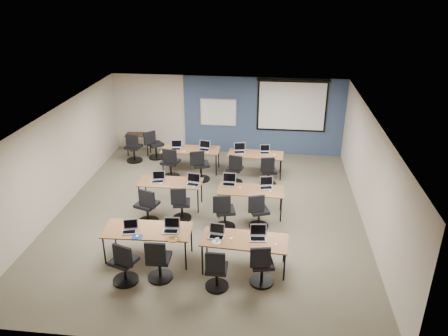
# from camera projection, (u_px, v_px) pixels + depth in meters

# --- Properties ---
(floor) EXTENTS (8.00, 9.00, 0.02)m
(floor) POSITION_uv_depth(u_px,v_px,m) (209.00, 214.00, 11.62)
(floor) COLOR #6B6354
(floor) RESTS_ON ground
(ceiling) EXTENTS (8.00, 9.00, 0.02)m
(ceiling) POSITION_uv_depth(u_px,v_px,m) (207.00, 117.00, 10.51)
(ceiling) COLOR white
(ceiling) RESTS_ON ground
(wall_back) EXTENTS (8.00, 0.04, 2.70)m
(wall_back) POSITION_uv_depth(u_px,v_px,m) (227.00, 115.00, 15.14)
(wall_back) COLOR beige
(wall_back) RESTS_ON ground
(wall_front) EXTENTS (8.00, 0.04, 2.70)m
(wall_front) POSITION_uv_depth(u_px,v_px,m) (167.00, 282.00, 6.99)
(wall_front) COLOR beige
(wall_front) RESTS_ON ground
(wall_left) EXTENTS (0.04, 9.00, 2.70)m
(wall_left) POSITION_uv_depth(u_px,v_px,m) (58.00, 161.00, 11.48)
(wall_left) COLOR beige
(wall_left) RESTS_ON ground
(wall_right) EXTENTS (0.04, 9.00, 2.70)m
(wall_right) POSITION_uv_depth(u_px,v_px,m) (370.00, 175.00, 10.65)
(wall_right) COLOR beige
(wall_right) RESTS_ON ground
(blue_accent_panel) EXTENTS (5.50, 0.04, 2.70)m
(blue_accent_panel) POSITION_uv_depth(u_px,v_px,m) (263.00, 116.00, 14.99)
(blue_accent_panel) COLOR #3D5977
(blue_accent_panel) RESTS_ON wall_back
(whiteboard) EXTENTS (1.28, 0.03, 0.98)m
(whiteboard) POSITION_uv_depth(u_px,v_px,m) (218.00, 112.00, 15.07)
(whiteboard) COLOR #B6B8BC
(whiteboard) RESTS_ON wall_back
(projector_screen) EXTENTS (2.40, 0.10, 1.82)m
(projector_screen) POSITION_uv_depth(u_px,v_px,m) (292.00, 103.00, 14.61)
(projector_screen) COLOR black
(projector_screen) RESTS_ON wall_back
(training_table_front_left) EXTENTS (1.92, 0.80, 0.73)m
(training_table_front_left) POSITION_uv_depth(u_px,v_px,m) (148.00, 231.00, 9.57)
(training_table_front_left) COLOR brown
(training_table_front_left) RESTS_ON floor
(training_table_front_right) EXTENTS (1.83, 0.76, 0.73)m
(training_table_front_right) POSITION_uv_depth(u_px,v_px,m) (244.00, 241.00, 9.21)
(training_table_front_right) COLOR #936027
(training_table_front_right) RESTS_ON floor
(training_table_mid_left) EXTENTS (1.71, 0.71, 0.73)m
(training_table_mid_left) POSITION_uv_depth(u_px,v_px,m) (170.00, 183.00, 11.75)
(training_table_mid_left) COLOR #91623D
(training_table_mid_left) RESTS_ON floor
(training_table_mid_right) EXTENTS (1.71, 0.71, 0.73)m
(training_table_mid_right) POSITION_uv_depth(u_px,v_px,m) (251.00, 191.00, 11.33)
(training_table_mid_right) COLOR brown
(training_table_mid_right) RESTS_ON floor
(training_table_back_left) EXTENTS (1.83, 0.76, 0.73)m
(training_table_back_left) POSITION_uv_depth(u_px,v_px,m) (191.00, 150.00, 13.91)
(training_table_back_left) COLOR brown
(training_table_back_left) RESTS_ON floor
(training_table_back_right) EXTENTS (1.70, 0.71, 0.73)m
(training_table_back_right) POSITION_uv_depth(u_px,v_px,m) (256.00, 155.00, 13.55)
(training_table_back_right) COLOR brown
(training_table_back_right) RESTS_ON floor
(laptop_0) EXTENTS (0.31, 0.27, 0.24)m
(laptop_0) POSITION_uv_depth(u_px,v_px,m) (130.00, 229.00, 9.47)
(laptop_0) COLOR silver
(laptop_0) RESTS_ON training_table_front_left
(mouse_0) EXTENTS (0.07, 0.10, 0.03)m
(mouse_0) POSITION_uv_depth(u_px,v_px,m) (137.00, 236.00, 9.30)
(mouse_0) COLOR white
(mouse_0) RESTS_ON training_table_front_left
(task_chair_0) EXTENTS (0.55, 0.53, 1.01)m
(task_chair_0) POSITION_uv_depth(u_px,v_px,m) (124.00, 266.00, 8.87)
(task_chair_0) COLOR black
(task_chair_0) RESTS_ON floor
(laptop_1) EXTENTS (0.34, 0.29, 0.26)m
(laptop_1) POSITION_uv_depth(u_px,v_px,m) (171.00, 228.00, 9.50)
(laptop_1) COLOR #ACACAD
(laptop_1) RESTS_ON training_table_front_left
(mouse_1) EXTENTS (0.08, 0.11, 0.04)m
(mouse_1) POSITION_uv_depth(u_px,v_px,m) (176.00, 238.00, 9.22)
(mouse_1) COLOR white
(mouse_1) RESTS_ON training_table_front_left
(task_chair_1) EXTENTS (0.52, 0.52, 1.00)m
(task_chair_1) POSITION_uv_depth(u_px,v_px,m) (159.00, 263.00, 8.96)
(task_chair_1) COLOR black
(task_chair_1) RESTS_ON floor
(laptop_2) EXTENTS (0.34, 0.29, 0.25)m
(laptop_2) POSITION_uv_depth(u_px,v_px,m) (217.00, 233.00, 9.29)
(laptop_2) COLOR silver
(laptop_2) RESTS_ON training_table_front_right
(mouse_2) EXTENTS (0.07, 0.10, 0.03)m
(mouse_2) POSITION_uv_depth(u_px,v_px,m) (231.00, 238.00, 9.21)
(mouse_2) COLOR white
(mouse_2) RESTS_ON training_table_front_right
(task_chair_2) EXTENTS (0.48, 0.48, 0.97)m
(task_chair_2) POSITION_uv_depth(u_px,v_px,m) (216.00, 273.00, 8.71)
(task_chair_2) COLOR black
(task_chair_2) RESTS_ON floor
(laptop_3) EXTENTS (0.36, 0.30, 0.27)m
(laptop_3) POSITION_uv_depth(u_px,v_px,m) (258.00, 235.00, 9.23)
(laptop_3) COLOR #A4A5B0
(laptop_3) RESTS_ON training_table_front_right
(mouse_3) EXTENTS (0.06, 0.09, 0.03)m
(mouse_3) POSITION_uv_depth(u_px,v_px,m) (276.00, 244.00, 9.01)
(mouse_3) COLOR white
(mouse_3) RESTS_ON training_table_front_right
(task_chair_3) EXTENTS (0.50, 0.50, 0.98)m
(task_chair_3) POSITION_uv_depth(u_px,v_px,m) (261.00, 268.00, 8.84)
(task_chair_3) COLOR black
(task_chair_3) RESTS_ON floor
(laptop_4) EXTENTS (0.34, 0.29, 0.26)m
(laptop_4) POSITION_uv_depth(u_px,v_px,m) (158.00, 179.00, 11.74)
(laptop_4) COLOR #B2B1BC
(laptop_4) RESTS_ON training_table_mid_left
(mouse_4) EXTENTS (0.08, 0.11, 0.03)m
(mouse_4) POSITION_uv_depth(u_px,v_px,m) (161.00, 184.00, 11.60)
(mouse_4) COLOR white
(mouse_4) RESTS_ON training_table_mid_left
(task_chair_4) EXTENTS (0.58, 0.56, 1.03)m
(task_chair_4) POSITION_uv_depth(u_px,v_px,m) (147.00, 209.00, 10.99)
(task_chair_4) COLOR black
(task_chair_4) RESTS_ON floor
(laptop_5) EXTENTS (0.36, 0.30, 0.27)m
(laptop_5) POSITION_uv_depth(u_px,v_px,m) (193.00, 182.00, 11.58)
(laptop_5) COLOR silver
(laptop_5) RESTS_ON training_table_mid_left
(mouse_5) EXTENTS (0.07, 0.10, 0.03)m
(mouse_5) POSITION_uv_depth(u_px,v_px,m) (194.00, 187.00, 11.42)
(mouse_5) COLOR white
(mouse_5) RESTS_ON training_table_mid_left
(task_chair_5) EXTENTS (0.48, 0.48, 0.97)m
(task_chair_5) POSITION_uv_depth(u_px,v_px,m) (181.00, 206.00, 11.18)
(task_chair_5) COLOR black
(task_chair_5) RESTS_ON floor
(laptop_6) EXTENTS (0.36, 0.31, 0.27)m
(laptop_6) POSITION_uv_depth(u_px,v_px,m) (229.00, 182.00, 11.59)
(laptop_6) COLOR #A7A7AE
(laptop_6) RESTS_ON training_table_mid_right
(mouse_6) EXTENTS (0.07, 0.10, 0.03)m
(mouse_6) POSITION_uv_depth(u_px,v_px,m) (240.00, 188.00, 11.38)
(mouse_6) COLOR white
(mouse_6) RESTS_ON training_table_mid_right
(task_chair_6) EXTENTS (0.53, 0.53, 1.01)m
(task_chair_6) POSITION_uv_depth(u_px,v_px,m) (224.00, 214.00, 10.76)
(task_chair_6) COLOR black
(task_chair_6) RESTS_ON floor
(laptop_7) EXTENTS (0.35, 0.30, 0.26)m
(laptop_7) POSITION_uv_depth(u_px,v_px,m) (266.00, 185.00, 11.41)
(laptop_7) COLOR silver
(laptop_7) RESTS_ON training_table_mid_right
(mouse_7) EXTENTS (0.06, 0.10, 0.03)m
(mouse_7) POSITION_uv_depth(u_px,v_px,m) (271.00, 191.00, 11.19)
(mouse_7) COLOR white
(mouse_7) RESTS_ON training_table_mid_right
(task_chair_7) EXTENTS (0.51, 0.49, 0.98)m
(task_chair_7) POSITION_uv_depth(u_px,v_px,m) (258.00, 214.00, 10.82)
(task_chair_7) COLOR black
(task_chair_7) RESTS_ON floor
(laptop_8) EXTENTS (0.34, 0.29, 0.26)m
(laptop_8) POSITION_uv_depth(u_px,v_px,m) (176.00, 147.00, 13.90)
(laptop_8) COLOR silver
(laptop_8) RESTS_ON training_table_back_left
(mouse_8) EXTENTS (0.08, 0.11, 0.03)m
(mouse_8) POSITION_uv_depth(u_px,v_px,m) (184.00, 151.00, 13.70)
(mouse_8) COLOR white
(mouse_8) RESTS_ON training_table_back_left
(task_chair_8) EXTENTS (0.56, 0.56, 1.03)m
(task_chair_8) POSITION_uv_depth(u_px,v_px,m) (170.00, 166.00, 13.45)
(task_chair_8) COLOR black
(task_chair_8) RESTS_ON floor
(laptop_9) EXTENTS (0.36, 0.30, 0.27)m
(laptop_9) POSITION_uv_depth(u_px,v_px,m) (204.00, 147.00, 13.84)
(laptop_9) COLOR #ACACAC
(laptop_9) RESTS_ON training_table_back_left
(mouse_9) EXTENTS (0.09, 0.12, 0.04)m
(mouse_9) POSITION_uv_depth(u_px,v_px,m) (208.00, 152.00, 13.62)
(mouse_9) COLOR white
(mouse_9) RESTS_ON training_table_back_left
(task_chair_9) EXTENTS (0.56, 0.54, 1.02)m
(task_chair_9) POSITION_uv_depth(u_px,v_px,m) (200.00, 168.00, 13.31)
(task_chair_9) COLOR black
(task_chair_9) RESTS_ON floor
(laptop_10) EXTENTS (0.36, 0.31, 0.27)m
(laptop_10) POSITION_uv_depth(u_px,v_px,m) (239.00, 150.00, 13.66)
(laptop_10) COLOR #BBBBBB
(laptop_10) RESTS_ON training_table_back_right
(mouse_10) EXTENTS (0.06, 0.09, 0.03)m
(mouse_10) POSITION_uv_depth(u_px,v_px,m) (242.00, 154.00, 13.51)
(mouse_10) COLOR white
(mouse_10) RESTS_ON training_table_back_right
(task_chair_10) EXTENTS (0.49, 0.49, 0.98)m
(task_chair_10) POSITION_uv_depth(u_px,v_px,m) (235.00, 172.00, 13.11)
(task_chair_10) COLOR black
(task_chair_10) RESTS_ON floor
(laptop_11) EXTENTS (0.31, 0.26, 0.24)m
(laptop_11) POSITION_uv_depth(u_px,v_px,m) (265.00, 151.00, 13.60)
(laptop_11) COLOR silver
(laptop_11) RESTS_ON training_table_back_right
(mouse_11) EXTENTS (0.07, 0.10, 0.03)m
(mouse_11) POSITION_uv_depth(u_px,v_px,m) (274.00, 155.00, 13.45)
(mouse_11) COLOR white
(mouse_11) RESTS_ON training_table_back_right
(task_chair_11) EXTENTS (0.49, 0.49, 0.98)m
(task_chair_11) POSITION_uv_depth(u_px,v_px,m) (268.00, 174.00, 12.98)
(task_chair_11) COLOR black
(task_chair_11) RESTS_ON floor
(blue_mousepad) EXTENTS (0.26, 0.23, 0.01)m
(blue_mousepad) POSITION_uv_depth(u_px,v_px,m) (137.00, 237.00, 9.29)
(blue_mousepad) COLOR navy
(blue_mousepad) RESTS_ON training_table_front_left
(snack_bowl) EXTENTS (0.31, 0.31, 0.06)m
(snack_bowl) POSITION_uv_depth(u_px,v_px,m) (173.00, 240.00, 9.13)
(snack_bowl) COLOR brown
(snack_bowl) RESTS_ON training_table_front_left
(snack_plate) EXTENTS (0.22, 0.22, 0.01)m
(snack_plate) POSITION_uv_depth(u_px,v_px,m) (216.00, 242.00, 9.10)
(snack_plate) COLOR white
(snack_plate) RESTS_ON training_table_front_right
(coffee_cup) EXTENTS (0.07, 0.07, 0.07)m
(coffee_cup) POSITION_uv_depth(u_px,v_px,m) (217.00, 240.00, 9.09)
(coffee_cup) COLOR silver
(coffee_cup) RESTS_ON snack_plate
(utility_table) EXTENTS (0.83, 0.46, 0.75)m
(utility_table) POSITION_uv_depth(u_px,v_px,m) (138.00, 137.00, 15.16)
(utility_table) COLOR black
(utility_table) RESTS_ON floor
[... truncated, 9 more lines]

